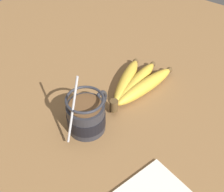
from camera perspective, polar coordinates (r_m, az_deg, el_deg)
The scene contains 3 objects.
table at distance 76.03cm, azimuth 0.33°, elevation -4.08°, with size 134.71×134.71×3.43cm.
coffee_mug at distance 69.22cm, azimuth -4.70°, elevation -3.62°, with size 14.31×8.63×16.44cm.
banana_bunch at distance 80.17cm, azimuth 4.41°, elevation 2.29°, with size 21.73×12.80×4.18cm.
Camera 1 is at (-42.14, -28.89, 58.02)cm, focal length 50.00 mm.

